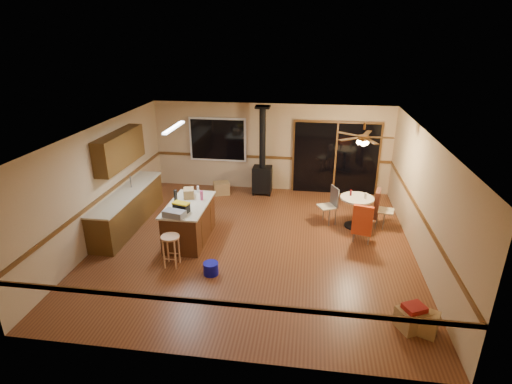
% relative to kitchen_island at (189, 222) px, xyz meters
% --- Properties ---
extents(floor, '(7.00, 7.00, 0.00)m').
position_rel_kitchen_island_xyz_m(floor, '(1.50, 0.00, -0.45)').
color(floor, brown).
rests_on(floor, ground).
extents(ceiling, '(7.00, 7.00, 0.00)m').
position_rel_kitchen_island_xyz_m(ceiling, '(1.50, 0.00, 2.15)').
color(ceiling, silver).
rests_on(ceiling, ground).
extents(wall_back, '(7.00, 0.00, 7.00)m').
position_rel_kitchen_island_xyz_m(wall_back, '(1.50, 3.50, 0.85)').
color(wall_back, tan).
rests_on(wall_back, ground).
extents(wall_front, '(7.00, 0.00, 7.00)m').
position_rel_kitchen_island_xyz_m(wall_front, '(1.50, -3.50, 0.85)').
color(wall_front, tan).
rests_on(wall_front, ground).
extents(wall_left, '(0.00, 7.00, 7.00)m').
position_rel_kitchen_island_xyz_m(wall_left, '(-2.00, 0.00, 0.85)').
color(wall_left, tan).
rests_on(wall_left, ground).
extents(wall_right, '(0.00, 7.00, 7.00)m').
position_rel_kitchen_island_xyz_m(wall_right, '(5.00, 0.00, 0.85)').
color(wall_right, tan).
rests_on(wall_right, ground).
extents(chair_rail, '(7.00, 7.00, 0.08)m').
position_rel_kitchen_island_xyz_m(chair_rail, '(1.50, 0.00, 0.55)').
color(chair_rail, '#573515').
rests_on(chair_rail, ground).
extents(window, '(1.72, 0.10, 1.32)m').
position_rel_kitchen_island_xyz_m(window, '(-0.10, 3.45, 1.05)').
color(window, black).
rests_on(window, ground).
extents(sliding_door, '(2.52, 0.10, 2.10)m').
position_rel_kitchen_island_xyz_m(sliding_door, '(3.40, 3.45, 0.60)').
color(sliding_door, black).
rests_on(sliding_door, ground).
extents(lower_cabinets, '(0.60, 3.00, 0.86)m').
position_rel_kitchen_island_xyz_m(lower_cabinets, '(-1.70, 0.50, -0.02)').
color(lower_cabinets, '#523514').
rests_on(lower_cabinets, ground).
extents(countertop, '(0.64, 3.04, 0.04)m').
position_rel_kitchen_island_xyz_m(countertop, '(-1.70, 0.50, 0.43)').
color(countertop, '#C4B998').
rests_on(countertop, lower_cabinets).
extents(upper_cabinets, '(0.35, 2.00, 0.80)m').
position_rel_kitchen_island_xyz_m(upper_cabinets, '(-1.83, 0.70, 1.45)').
color(upper_cabinets, '#523514').
rests_on(upper_cabinets, ground).
extents(kitchen_island, '(0.88, 1.68, 0.90)m').
position_rel_kitchen_island_xyz_m(kitchen_island, '(0.00, 0.00, 0.00)').
color(kitchen_island, '#4A2712').
rests_on(kitchen_island, ground).
extents(wood_stove, '(0.55, 0.50, 2.52)m').
position_rel_kitchen_island_xyz_m(wood_stove, '(1.30, 3.05, 0.28)').
color(wood_stove, black).
rests_on(wood_stove, ground).
extents(ceiling_fan, '(0.24, 0.24, 0.55)m').
position_rel_kitchen_island_xyz_m(ceiling_fan, '(3.84, 1.21, 1.76)').
color(ceiling_fan, brown).
rests_on(ceiling_fan, ceiling).
extents(fluorescent_strip, '(0.10, 1.20, 0.04)m').
position_rel_kitchen_island_xyz_m(fluorescent_strip, '(-0.30, 0.30, 2.11)').
color(fluorescent_strip, white).
rests_on(fluorescent_strip, ceiling).
extents(toolbox_grey, '(0.50, 0.35, 0.14)m').
position_rel_kitchen_island_xyz_m(toolbox_grey, '(-0.08, -0.70, 0.52)').
color(toolbox_grey, slate).
rests_on(toolbox_grey, kitchen_island).
extents(toolbox_black, '(0.38, 0.27, 0.19)m').
position_rel_kitchen_island_xyz_m(toolbox_black, '(-0.01, -0.44, 0.54)').
color(toolbox_black, black).
rests_on(toolbox_black, kitchen_island).
extents(toolbox_yellow_lid, '(0.40, 0.29, 0.03)m').
position_rel_kitchen_island_xyz_m(toolbox_yellow_lid, '(-0.01, -0.44, 0.65)').
color(toolbox_yellow_lid, gold).
rests_on(toolbox_yellow_lid, toolbox_black).
extents(box_on_island, '(0.31, 0.37, 0.21)m').
position_rel_kitchen_island_xyz_m(box_on_island, '(-0.09, 0.37, 0.55)').
color(box_on_island, olive).
rests_on(box_on_island, kitchen_island).
extents(bottle_dark, '(0.10, 0.10, 0.27)m').
position_rel_kitchen_island_xyz_m(bottle_dark, '(-0.32, 0.11, 0.58)').
color(bottle_dark, black).
rests_on(bottle_dark, kitchen_island).
extents(bottle_pink, '(0.09, 0.09, 0.22)m').
position_rel_kitchen_island_xyz_m(bottle_pink, '(0.25, 0.26, 0.56)').
color(bottle_pink, '#D84C8C').
rests_on(bottle_pink, kitchen_island).
extents(bottle_white, '(0.06, 0.06, 0.16)m').
position_rel_kitchen_island_xyz_m(bottle_white, '(0.04, 0.70, 0.53)').
color(bottle_white, white).
rests_on(bottle_white, kitchen_island).
extents(bar_stool, '(0.50, 0.50, 0.69)m').
position_rel_kitchen_island_xyz_m(bar_stool, '(-0.04, -1.15, -0.11)').
color(bar_stool, tan).
rests_on(bar_stool, floor).
extents(blue_bucket, '(0.36, 0.36, 0.25)m').
position_rel_kitchen_island_xyz_m(blue_bucket, '(0.83, -1.34, -0.33)').
color(blue_bucket, '#0C0DAA').
rests_on(blue_bucket, floor).
extents(dining_table, '(0.81, 0.81, 0.78)m').
position_rel_kitchen_island_xyz_m(dining_table, '(3.84, 1.21, 0.07)').
color(dining_table, black).
rests_on(dining_table, ground).
extents(glass_red, '(0.05, 0.05, 0.14)m').
position_rel_kitchen_island_xyz_m(glass_red, '(3.69, 1.31, 0.40)').
color(glass_red, '#590C14').
rests_on(glass_red, dining_table).
extents(glass_cream, '(0.08, 0.08, 0.14)m').
position_rel_kitchen_island_xyz_m(glass_cream, '(4.02, 1.16, 0.40)').
color(glass_cream, beige).
rests_on(glass_cream, dining_table).
extents(chair_left, '(0.53, 0.53, 0.51)m').
position_rel_kitchen_island_xyz_m(chair_left, '(3.24, 1.35, 0.14)').
color(chair_left, '#C3B690').
rests_on(chair_left, ground).
extents(chair_near, '(0.52, 0.55, 0.70)m').
position_rel_kitchen_island_xyz_m(chair_near, '(3.89, 0.33, 0.14)').
color(chair_near, '#C3B690').
rests_on(chair_near, ground).
extents(chair_right, '(0.55, 0.52, 0.70)m').
position_rel_kitchen_island_xyz_m(chair_right, '(4.36, 1.30, 0.14)').
color(chair_right, '#C3B690').
rests_on(chair_right, ground).
extents(box_under_window, '(0.55, 0.49, 0.36)m').
position_rel_kitchen_island_xyz_m(box_under_window, '(0.11, 2.85, -0.27)').
color(box_under_window, olive).
rests_on(box_under_window, floor).
extents(box_corner_a, '(0.58, 0.55, 0.35)m').
position_rel_kitchen_island_xyz_m(box_corner_a, '(4.44, -2.40, -0.28)').
color(box_corner_a, olive).
rests_on(box_corner_a, floor).
extents(box_corner_b, '(0.53, 0.51, 0.34)m').
position_rel_kitchen_island_xyz_m(box_corner_b, '(4.60, -2.45, -0.28)').
color(box_corner_b, olive).
rests_on(box_corner_b, floor).
extents(box_small_red, '(0.41, 0.39, 0.09)m').
position_rel_kitchen_island_xyz_m(box_small_red, '(4.44, -2.40, -0.06)').
color(box_small_red, maroon).
rests_on(box_small_red, box_corner_a).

